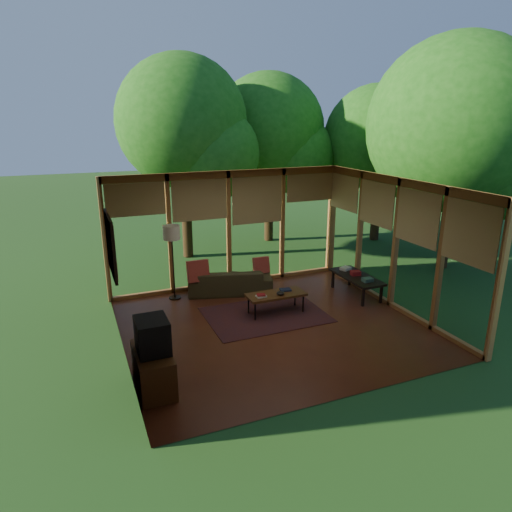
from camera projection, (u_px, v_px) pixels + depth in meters
name	position (u px, v px, depth m)	size (l,w,h in m)	color
floor	(273.00, 326.00, 8.73)	(5.50, 5.50, 0.00)	#612C19
ceiling	(274.00, 186.00, 7.94)	(5.50, 5.50, 0.00)	silver
wall_left	(118.00, 279.00, 7.34)	(0.04, 5.00, 2.70)	beige
wall_front	(350.00, 311.00, 6.13)	(5.50, 0.04, 2.70)	beige
window_wall_back	(229.00, 229.00, 10.55)	(5.50, 0.12, 2.70)	#A16732
window_wall_right	(395.00, 244.00, 9.34)	(0.12, 5.00, 2.70)	#A16732
exterior_lawn	(370.00, 215.00, 18.72)	(40.00, 40.00, 0.00)	#214A1C
tree_nw	(182.00, 122.00, 12.11)	(3.50, 3.50, 5.46)	#352413
tree_ne	(268.00, 130.00, 13.95)	(3.40, 3.40, 5.17)	#352413
tree_se	(455.00, 126.00, 11.10)	(4.27, 4.27, 5.78)	#352413
tree_far	(377.00, 139.00, 13.96)	(3.24, 3.24, 4.83)	#352413
rug	(265.00, 315.00, 9.23)	(2.37, 1.68, 0.01)	maroon
sofa	(230.00, 281.00, 10.36)	(1.88, 0.73, 0.55)	#3E381F
pillow_left	(198.00, 271.00, 9.95)	(0.47, 0.16, 0.47)	maroon
pillow_right	(261.00, 265.00, 10.51)	(0.37, 0.12, 0.37)	maroon
ct_book_lower	(261.00, 296.00, 9.04)	(0.20, 0.15, 0.03)	beige
ct_book_upper	(261.00, 295.00, 9.03)	(0.16, 0.12, 0.03)	maroon
ct_book_side	(285.00, 290.00, 9.37)	(0.22, 0.16, 0.03)	#151C30
ct_bowl	(280.00, 293.00, 9.13)	(0.16, 0.16, 0.07)	black
media_cabinet	(153.00, 370.00, 6.68)	(0.50, 1.00, 0.60)	#583218
television	(152.00, 335.00, 6.53)	(0.45, 0.55, 0.50)	black
console_book_a	(367.00, 280.00, 9.79)	(0.22, 0.16, 0.08)	#365E50
console_book_b	(355.00, 273.00, 10.18)	(0.21, 0.15, 0.10)	maroon
console_book_c	(346.00, 268.00, 10.54)	(0.24, 0.17, 0.06)	beige
floor_lamp	(172.00, 237.00, 9.68)	(0.36, 0.36, 1.65)	black
coffee_table	(276.00, 295.00, 9.23)	(1.20, 0.50, 0.43)	#583218
side_console	(357.00, 278.00, 10.17)	(0.60, 1.40, 0.46)	black
wall_painting	(111.00, 245.00, 8.53)	(0.06, 1.35, 1.15)	black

